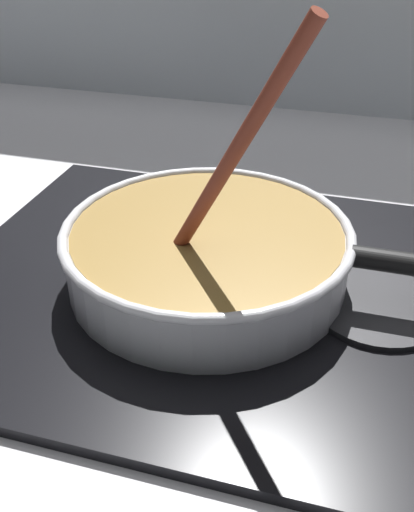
% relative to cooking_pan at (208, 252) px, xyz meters
% --- Properties ---
extents(ground, '(2.40, 1.60, 0.04)m').
position_rel_cooking_pan_xyz_m(ground, '(-0.08, -0.16, -0.07)').
color(ground, '#B7B7BC').
extents(hob_plate, '(0.56, 0.48, 0.01)m').
position_rel_cooking_pan_xyz_m(hob_plate, '(-0.00, 0.00, -0.04)').
color(hob_plate, black).
rests_on(hob_plate, ground).
extents(burner_ring, '(0.18, 0.18, 0.01)m').
position_rel_cooking_pan_xyz_m(burner_ring, '(-0.00, 0.00, -0.03)').
color(burner_ring, '#592D0C').
rests_on(burner_ring, hob_plate).
extents(spare_burner, '(0.13, 0.13, 0.01)m').
position_rel_cooking_pan_xyz_m(spare_burner, '(0.18, 0.00, -0.03)').
color(spare_burner, '#262628').
rests_on(spare_burner, hob_plate).
extents(cooking_pan, '(0.42, 0.30, 0.29)m').
position_rel_cooking_pan_xyz_m(cooking_pan, '(0.00, 0.00, 0.00)').
color(cooking_pan, silver).
rests_on(cooking_pan, hob_plate).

